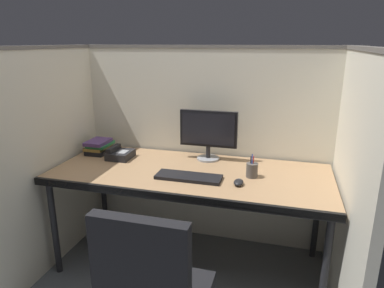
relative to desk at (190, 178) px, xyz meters
name	(u,v)px	position (x,y,z in m)	size (l,w,h in m)	color
cubicle_partition_rear	(205,146)	(0.00, 0.46, 0.10)	(2.21, 0.06, 1.57)	beige
cubicle_partition_left	(56,156)	(-0.99, -0.09, 0.10)	(0.06, 1.41, 1.57)	beige
cubicle_partition_right	(349,185)	(0.99, -0.09, 0.10)	(0.06, 1.41, 1.57)	beige
desk	(190,178)	(0.00, 0.00, 0.00)	(1.90, 0.80, 0.74)	#997551
monitor_center	(208,132)	(0.06, 0.28, 0.27)	(0.43, 0.17, 0.37)	gray
keyboard_main	(189,177)	(0.03, -0.12, 0.06)	(0.43, 0.15, 0.02)	black
computer_mouse	(239,182)	(0.36, -0.14, 0.07)	(0.06, 0.10, 0.04)	black
book_stack	(99,146)	(-0.81, 0.21, 0.10)	(0.17, 0.22, 0.11)	black
pen_cup	(252,170)	(0.42, 0.02, 0.10)	(0.08, 0.08, 0.16)	#4C4742
desk_phone	(120,154)	(-0.59, 0.13, 0.08)	(0.17, 0.19, 0.09)	black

